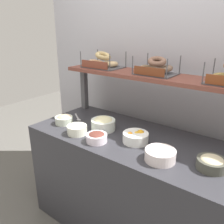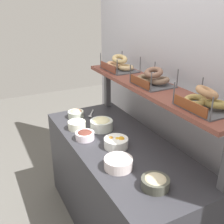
% 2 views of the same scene
% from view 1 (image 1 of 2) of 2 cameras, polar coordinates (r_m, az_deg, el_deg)
% --- Properties ---
extents(back_wall, '(2.84, 0.06, 2.40)m').
position_cam_1_polar(back_wall, '(2.12, 13.86, 7.79)').
color(back_wall, '#AFAEB8').
rests_on(back_wall, ground_plane).
extents(deli_counter, '(1.64, 0.70, 0.85)m').
position_cam_1_polar(deli_counter, '(1.99, 5.12, -17.27)').
color(deli_counter, '#2D2D33').
rests_on(deli_counter, ground_plane).
extents(shelf_riser_left, '(0.05, 0.05, 0.40)m').
position_cam_1_polar(shelf_riser_left, '(2.34, -6.68, 5.58)').
color(shelf_riser_left, '#4C4C51').
rests_on(shelf_riser_left, deli_counter).
extents(upper_shelf, '(1.60, 0.32, 0.03)m').
position_cam_1_polar(upper_shelf, '(1.86, 10.45, 8.42)').
color(upper_shelf, brown).
rests_on(upper_shelf, shelf_riser_left).
extents(bowl_potato_salad, '(0.19, 0.19, 0.11)m').
position_cam_1_polar(bowl_potato_salad, '(1.87, -2.14, -2.77)').
color(bowl_potato_salad, silver).
rests_on(bowl_potato_salad, deli_counter).
extents(bowl_lox_spread, '(0.15, 0.15, 0.08)m').
position_cam_1_polar(bowl_lox_spread, '(2.03, -11.52, -1.75)').
color(bowl_lox_spread, silver).
rests_on(bowl_lox_spread, deli_counter).
extents(bowl_scallion_spread, '(0.19, 0.19, 0.09)m').
position_cam_1_polar(bowl_scallion_spread, '(1.49, 11.57, -9.87)').
color(bowl_scallion_spread, white).
rests_on(bowl_scallion_spread, deli_counter).
extents(bowl_tuna_salad, '(0.17, 0.17, 0.08)m').
position_cam_1_polar(bowl_tuna_salad, '(1.50, 22.91, -11.23)').
color(bowl_tuna_salad, '#47483D').
rests_on(bowl_tuna_salad, deli_counter).
extents(bowl_fruit_salad, '(0.18, 0.18, 0.09)m').
position_cam_1_polar(bowl_fruit_salad, '(1.69, 5.74, -6.05)').
color(bowl_fruit_salad, white).
rests_on(bowl_fruit_salad, deli_counter).
extents(bowl_cream_cheese, '(0.15, 0.15, 0.09)m').
position_cam_1_polar(bowl_cream_cheese, '(1.82, -8.44, -4.00)').
color(bowl_cream_cheese, white).
rests_on(bowl_cream_cheese, deli_counter).
extents(bowl_chocolate_spread, '(0.15, 0.15, 0.07)m').
position_cam_1_polar(bowl_chocolate_spread, '(1.69, -3.73, -6.05)').
color(bowl_chocolate_spread, white).
rests_on(bowl_chocolate_spread, deli_counter).
extents(serving_spoon_near_plate, '(0.16, 0.11, 0.01)m').
position_cam_1_polar(serving_spoon_near_plate, '(2.12, -8.22, -1.51)').
color(serving_spoon_near_plate, '#B7B7BC').
rests_on(serving_spoon_near_plate, deli_counter).
extents(bagel_basket_plain, '(0.34, 0.25, 0.14)m').
position_cam_1_polar(bagel_basket_plain, '(2.14, -2.23, 11.89)').
color(bagel_basket_plain, '#4C4C51').
rests_on(bagel_basket_plain, upper_shelf).
extents(bagel_basket_poppy, '(0.29, 0.26, 0.14)m').
position_cam_1_polar(bagel_basket_poppy, '(1.85, 10.50, 10.38)').
color(bagel_basket_poppy, '#4C4C51').
rests_on(bagel_basket_poppy, upper_shelf).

